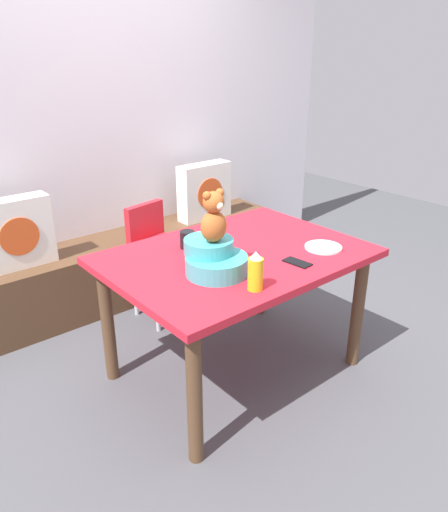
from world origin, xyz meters
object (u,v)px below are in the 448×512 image
pillow_floral_left (16,233)px  cell_phone (297,263)px  teddy_bear (214,218)px  infant_seat_teal (214,259)px  dining_table (236,270)px  highchair (160,246)px  pillow_floral_right (204,191)px  coffee_mug (188,239)px  ketchup_bottle (255,272)px  dinner_plate_near (323,247)px

pillow_floral_left → cell_phone: bearing=-59.4°
teddy_bear → cell_phone: 0.51m
pillow_floral_left → infant_seat_teal: (0.51, -1.33, 0.13)m
cell_phone → dining_table: bearing=111.0°
highchair → cell_phone: (0.12, -1.10, 0.22)m
infant_seat_teal → pillow_floral_right: bearing=53.9°
highchair → coffee_mug: size_ratio=6.58×
pillow_floral_right → cell_phone: pillow_floral_right is taller
dining_table → infant_seat_teal: infant_seat_teal is taller
dining_table → ketchup_bottle: size_ratio=7.25×
highchair → ketchup_bottle: 1.23m
dining_table → teddy_bear: bearing=-154.9°
highchair → pillow_floral_left: bearing=151.7°
coffee_mug → cell_phone: size_ratio=0.83×
teddy_bear → coffee_mug: size_ratio=2.08×
teddy_bear → dinner_plate_near: 0.71m
pillow_floral_left → ketchup_bottle: bearing=-71.3°
pillow_floral_left → teddy_bear: 1.46m
dinner_plate_near → teddy_bear: bearing=167.7°
highchair → teddy_bear: (-0.27, -0.91, 0.50)m
ketchup_bottle → cell_phone: (0.36, 0.07, -0.08)m
dining_table → ketchup_bottle: 0.46m
coffee_mug → dinner_plate_near: 0.73m
dinner_plate_near → pillow_floral_left: bearing=128.1°
dining_table → coffee_mug: 0.31m
ketchup_bottle → coffee_mug: (0.06, 0.59, -0.04)m
dinner_plate_near → cell_phone: dinner_plate_near is taller
coffee_mug → dinner_plate_near: size_ratio=0.60×
pillow_floral_right → ketchup_bottle: bearing=-120.7°
dinner_plate_near → cell_phone: size_ratio=1.39×
pillow_floral_right → pillow_floral_left: bearing=180.0°
dining_table → coffee_mug: bearing=123.7°
highchair → coffee_mug: (-0.18, -0.57, 0.27)m
highchair → ketchup_bottle: bearing=-101.5°
dining_table → teddy_bear: (-0.24, -0.11, 0.37)m
pillow_floral_right → dining_table: 1.42m
pillow_floral_right → infant_seat_teal: (-0.97, -1.33, 0.13)m
infant_seat_teal → coffee_mug: bearing=75.2°
dining_table → pillow_floral_left: bearing=121.6°
highchair → infant_seat_teal: (-0.27, -0.91, 0.29)m
dining_table → pillow_floral_right: bearing=59.0°
pillow_floral_right → highchair: 0.83m
ketchup_bottle → coffee_mug: ketchup_bottle is taller
pillow_floral_right → cell_phone: (-0.58, -1.51, 0.06)m
dinner_plate_near → dining_table: bearing=148.1°
pillow_floral_right → cell_phone: 1.62m
ketchup_bottle → infant_seat_teal: bearing=96.4°
cell_phone → pillow_floral_left: bearing=114.9°
highchair → dinner_plate_near: (0.38, -1.05, 0.22)m
teddy_bear → dinner_plate_near: teddy_bear is taller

